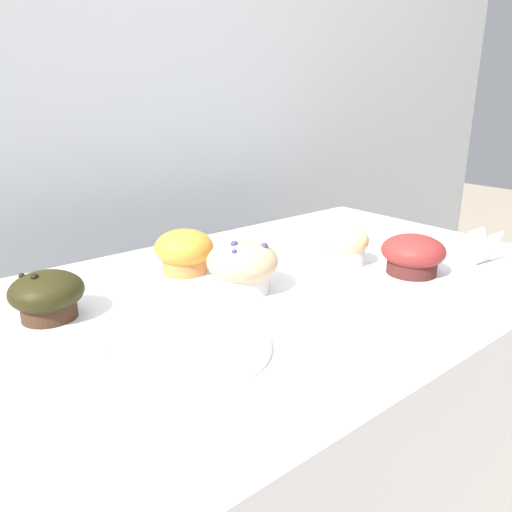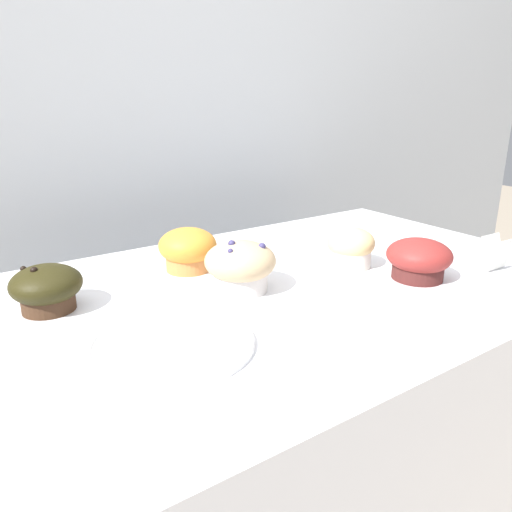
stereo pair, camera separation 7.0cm
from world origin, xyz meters
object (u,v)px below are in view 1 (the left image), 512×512
at_px(muffin_front_center, 242,266).
at_px(muffin_back_right, 47,295).
at_px(muffin_back_left, 413,254).
at_px(muffin_front_left, 184,251).
at_px(muffin_front_right, 346,245).
at_px(serving_plate, 188,346).

height_order(muffin_front_center, muffin_back_right, muffin_front_center).
height_order(muffin_back_left, muffin_back_right, muffin_back_right).
xyz_separation_m(muffin_front_left, muffin_front_right, (0.25, -0.15, -0.00)).
height_order(muffin_front_center, serving_plate, muffin_front_center).
bearing_deg(muffin_front_left, muffin_back_left, -40.88).
xyz_separation_m(muffin_front_right, serving_plate, (-0.40, -0.09, -0.03)).
distance_m(muffin_front_center, muffin_front_right, 0.23).
relative_size(muffin_front_center, muffin_front_left, 1.10).
distance_m(muffin_front_center, muffin_back_left, 0.30).
bearing_deg(muffin_back_right, serving_plate, -63.90).
bearing_deg(serving_plate, muffin_back_left, -2.36).
distance_m(muffin_front_right, serving_plate, 0.41).
distance_m(muffin_front_left, muffin_front_right, 0.29).
height_order(muffin_back_left, serving_plate, muffin_back_left).
distance_m(muffin_front_center, muffin_front_left, 0.13).
bearing_deg(serving_plate, muffin_front_center, 32.12).
height_order(muffin_back_right, muffin_front_left, muffin_front_left).
xyz_separation_m(muffin_back_right, serving_plate, (0.10, -0.20, -0.03)).
xyz_separation_m(muffin_front_center, serving_plate, (-0.17, -0.11, -0.04)).
height_order(muffin_back_right, serving_plate, muffin_back_right).
height_order(muffin_front_center, muffin_front_right, muffin_front_center).
bearing_deg(serving_plate, muffin_front_right, 12.52).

